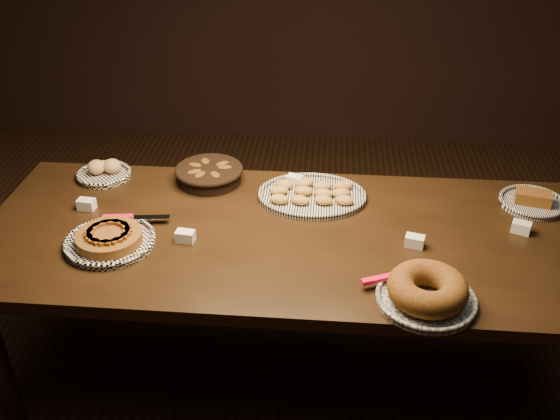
# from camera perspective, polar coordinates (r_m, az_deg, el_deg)

# --- Properties ---
(ground) EXTENTS (5.00, 5.00, 0.00)m
(ground) POSITION_cam_1_polar(r_m,az_deg,el_deg) (2.93, 0.32, -14.35)
(ground) COLOR black
(ground) RESTS_ON ground
(buffet_table) EXTENTS (2.40, 1.00, 0.75)m
(buffet_table) POSITION_cam_1_polar(r_m,az_deg,el_deg) (2.48, 0.36, -3.45)
(buffet_table) COLOR black
(buffet_table) RESTS_ON ground
(apple_tart_plate) EXTENTS (0.36, 0.36, 0.06)m
(apple_tart_plate) POSITION_cam_1_polar(r_m,az_deg,el_deg) (2.45, -15.30, -2.59)
(apple_tart_plate) COLOR white
(apple_tart_plate) RESTS_ON buffet_table
(madeleine_platter) EXTENTS (0.46, 0.37, 0.05)m
(madeleine_platter) POSITION_cam_1_polar(r_m,az_deg,el_deg) (2.66, 2.94, 1.43)
(madeleine_platter) COLOR black
(madeleine_platter) RESTS_ON buffet_table
(bundt_cake_plate) EXTENTS (0.38, 0.34, 0.10)m
(bundt_cake_plate) POSITION_cam_1_polar(r_m,az_deg,el_deg) (2.13, 13.27, -7.27)
(bundt_cake_plate) COLOR black
(bundt_cake_plate) RESTS_ON buffet_table
(croissant_basket) EXTENTS (0.30, 0.30, 0.08)m
(croissant_basket) POSITION_cam_1_polar(r_m,az_deg,el_deg) (2.79, -6.50, 3.39)
(croissant_basket) COLOR black
(croissant_basket) RESTS_ON buffet_table
(bread_roll_plate) EXTENTS (0.24, 0.24, 0.08)m
(bread_roll_plate) POSITION_cam_1_polar(r_m,az_deg,el_deg) (2.93, -15.79, 3.40)
(bread_roll_plate) COLOR white
(bread_roll_plate) RESTS_ON buffet_table
(loaf_plate) EXTENTS (0.27, 0.27, 0.06)m
(loaf_plate) POSITION_cam_1_polar(r_m,az_deg,el_deg) (2.81, 22.08, 0.77)
(loaf_plate) COLOR black
(loaf_plate) RESTS_ON buffet_table
(tent_cards) EXTENTS (1.83, 0.53, 0.04)m
(tent_cards) POSITION_cam_1_polar(r_m,az_deg,el_deg) (2.50, 1.61, -0.60)
(tent_cards) COLOR white
(tent_cards) RESTS_ON buffet_table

